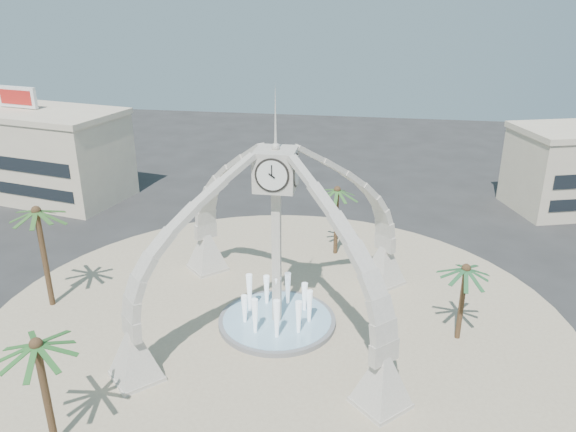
% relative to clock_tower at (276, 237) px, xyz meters
% --- Properties ---
extents(ground, '(140.00, 140.00, 0.00)m').
position_rel_clock_tower_xyz_m(ground, '(0.00, 0.00, -6.49)').
color(ground, '#282828').
rests_on(ground, ground).
extents(plaza, '(40.00, 40.00, 0.06)m').
position_rel_clock_tower_xyz_m(plaza, '(0.00, 0.00, -6.46)').
color(plaza, '#BBAB8B').
rests_on(plaza, ground).
extents(clock_tower, '(17.94, 17.94, 16.30)m').
position_rel_clock_tower_xyz_m(clock_tower, '(0.00, 0.00, 0.00)').
color(clock_tower, beige).
rests_on(clock_tower, ground).
extents(fountain, '(8.00, 8.00, 3.62)m').
position_rel_clock_tower_xyz_m(fountain, '(0.00, 0.00, -6.20)').
color(fountain, gray).
rests_on(fountain, ground).
extents(building_nw, '(23.75, 13.73, 11.90)m').
position_rel_clock_tower_xyz_m(building_nw, '(-32.00, 22.00, -1.66)').
color(building_nw, beige).
rests_on(building_nw, ground).
extents(palm_east, '(4.37, 4.37, 5.81)m').
position_rel_clock_tower_xyz_m(palm_east, '(11.97, 0.25, -1.43)').
color(palm_east, brown).
rests_on(palm_east, ground).
extents(palm_west, '(4.74, 4.74, 8.12)m').
position_rel_clock_tower_xyz_m(palm_west, '(-16.56, -0.18, 0.71)').
color(palm_west, brown).
rests_on(palm_west, ground).
extents(palm_north, '(4.41, 4.41, 6.56)m').
position_rel_clock_tower_xyz_m(palm_north, '(2.96, 11.78, -0.72)').
color(palm_north, brown).
rests_on(palm_north, ground).
extents(palm_south, '(4.44, 4.44, 6.71)m').
position_rel_clock_tower_xyz_m(palm_south, '(-9.01, -12.65, -0.62)').
color(palm_south, brown).
rests_on(palm_south, ground).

